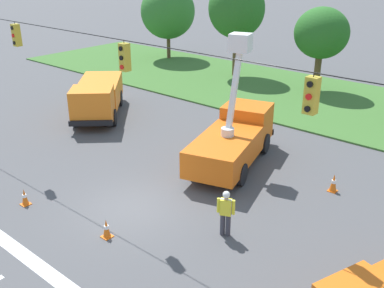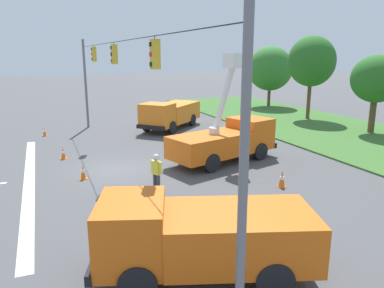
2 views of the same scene
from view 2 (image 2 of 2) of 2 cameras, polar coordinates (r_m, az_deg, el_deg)
ground_plane at (r=20.41m, az=-10.99°, el=-3.89°), size 200.00×200.00×0.00m
grass_verge at (r=29.50m, az=25.69°, el=0.49°), size 56.00×12.00×0.10m
signal_gantry at (r=19.55m, az=-11.57°, el=8.59°), size 26.20×0.33×7.20m
tree_far_west at (r=44.52m, az=11.84°, el=11.18°), size 4.89×5.17×6.92m
tree_west at (r=36.66m, az=17.75°, el=11.90°), size 4.58×4.10×7.69m
tree_centre at (r=31.76m, az=26.29°, el=8.84°), size 3.89×3.56×6.00m
utility_truck_bucket_lift at (r=21.49m, az=5.24°, el=0.84°), size 4.15×7.04×6.08m
utility_truck_support_near at (r=30.98m, az=-3.35°, el=4.67°), size 6.41×6.55×2.33m
utility_truck_support_far at (r=10.54m, az=1.41°, el=-13.68°), size 4.28×6.49×2.24m
road_worker at (r=16.65m, az=-5.45°, el=-4.10°), size 0.60×0.38×1.77m
traffic_cone_foreground_left at (r=12.63m, az=-11.94°, el=-13.57°), size 0.36×0.36×0.68m
traffic_cone_foreground_right at (r=17.88m, az=13.54°, el=-5.20°), size 0.36×0.36×0.80m
traffic_cone_mid_right at (r=30.38m, az=-21.56°, el=1.74°), size 0.36×0.36×0.64m
traffic_cone_far_right at (r=23.32m, az=-19.04°, el=-1.33°), size 0.36×0.36×0.69m
traffic_cone_centre_line at (r=19.27m, az=-16.26°, el=-4.14°), size 0.36×0.36×0.72m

